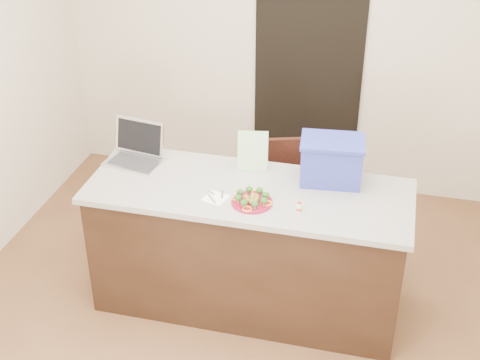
% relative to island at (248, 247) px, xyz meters
% --- Properties ---
extents(ground, '(4.00, 4.00, 0.00)m').
position_rel_island_xyz_m(ground, '(0.00, -0.25, -0.46)').
color(ground, brown).
rests_on(ground, ground).
extents(room_shell, '(4.00, 4.00, 4.00)m').
position_rel_island_xyz_m(room_shell, '(0.00, -0.25, 1.16)').
color(room_shell, white).
rests_on(room_shell, ground).
extents(doorway, '(0.90, 0.02, 2.00)m').
position_rel_island_xyz_m(doorway, '(0.10, 1.73, 0.54)').
color(doorway, black).
rests_on(doorway, ground).
extents(island, '(2.06, 0.76, 0.92)m').
position_rel_island_xyz_m(island, '(0.00, 0.00, 0.00)').
color(island, black).
rests_on(island, ground).
extents(plate, '(0.25, 0.25, 0.02)m').
position_rel_island_xyz_m(plate, '(0.06, -0.16, 0.47)').
color(plate, maroon).
rests_on(plate, island).
extents(meatballs, '(0.10, 0.10, 0.04)m').
position_rel_island_xyz_m(meatballs, '(0.06, -0.16, 0.49)').
color(meatballs, olive).
rests_on(meatballs, plate).
extents(broccoli, '(0.21, 0.21, 0.04)m').
position_rel_island_xyz_m(broccoli, '(0.06, -0.16, 0.51)').
color(broccoli, '#184312').
rests_on(broccoli, plate).
extents(pepper_rings, '(0.26, 0.26, 0.01)m').
position_rel_island_xyz_m(pepper_rings, '(0.06, -0.16, 0.48)').
color(pepper_rings, gold).
rests_on(pepper_rings, plate).
extents(napkin, '(0.17, 0.17, 0.01)m').
position_rel_island_xyz_m(napkin, '(-0.17, -0.16, 0.46)').
color(napkin, white).
rests_on(napkin, island).
extents(fork, '(0.08, 0.14, 0.00)m').
position_rel_island_xyz_m(fork, '(-0.19, -0.15, 0.47)').
color(fork, silver).
rests_on(fork, napkin).
extents(knife, '(0.04, 0.17, 0.01)m').
position_rel_island_xyz_m(knife, '(-0.14, -0.18, 0.47)').
color(knife, white).
rests_on(knife, napkin).
extents(yogurt_bottle, '(0.03, 0.03, 0.07)m').
position_rel_island_xyz_m(yogurt_bottle, '(0.35, -0.19, 0.49)').
color(yogurt_bottle, white).
rests_on(yogurt_bottle, island).
extents(laptop, '(0.40, 0.34, 0.26)m').
position_rel_island_xyz_m(laptop, '(-0.83, 0.20, 0.53)').
color(laptop, silver).
rests_on(laptop, island).
extents(leaflet, '(0.20, 0.08, 0.28)m').
position_rel_island_xyz_m(leaflet, '(-0.03, 0.24, 0.60)').
color(leaflet, white).
rests_on(leaflet, island).
extents(blue_box, '(0.43, 0.33, 0.29)m').
position_rel_island_xyz_m(blue_box, '(0.49, 0.23, 0.60)').
color(blue_box, '#293195').
rests_on(blue_box, island).
extents(chair, '(0.52, 0.53, 0.93)m').
position_rel_island_xyz_m(chair, '(0.12, 0.64, 0.06)').
color(chair, '#371710').
rests_on(chair, ground).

